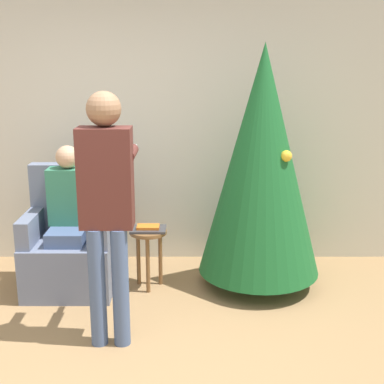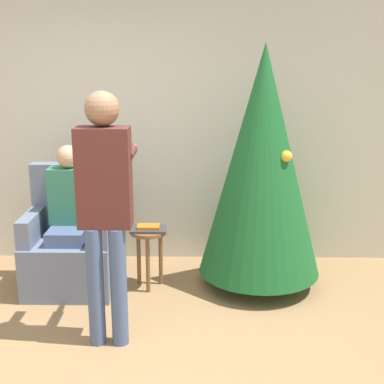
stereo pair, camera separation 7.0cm
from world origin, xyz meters
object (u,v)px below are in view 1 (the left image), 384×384
person_standing (106,198)px  person_seated (68,212)px  side_stool (148,243)px  christmas_tree (261,162)px  armchair (71,248)px

person_standing → person_seated: bearing=118.7°
person_standing → side_stool: (0.20, 0.92, -0.67)m
christmas_tree → person_standing: size_ratio=1.18×
christmas_tree → side_stool: christmas_tree is taller
person_seated → person_standing: (0.49, -0.89, 0.38)m
christmas_tree → armchair: christmas_tree is taller
side_stool → armchair: bearing=-179.7°
armchair → christmas_tree: bearing=2.2°
christmas_tree → person_standing: 1.55m
christmas_tree → armchair: size_ratio=1.96×
christmas_tree → person_standing: bearing=-140.6°
christmas_tree → armchair: (-1.68, -0.07, -0.77)m
person_seated → armchair: bearing=90.0°
armchair → person_seated: person_seated is taller
person_standing → side_stool: size_ratio=3.37×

